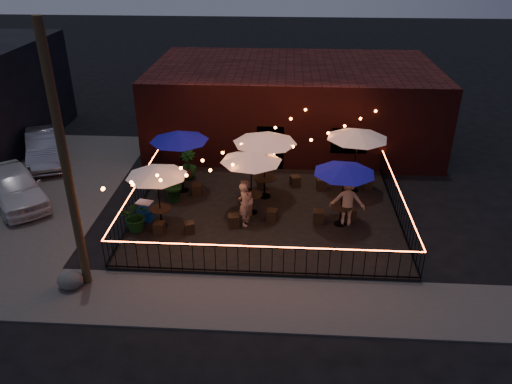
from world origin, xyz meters
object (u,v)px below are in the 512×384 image
(utility_pole, at_px, (66,167))
(cafe_table_2, at_px, (251,157))
(cafe_table_3, at_px, (265,139))
(boulder, at_px, (70,280))
(cafe_table_5, at_px, (358,135))
(cooler, at_px, (145,211))
(cafe_table_0, at_px, (156,172))
(cafe_table_1, at_px, (179,137))
(cafe_table_4, at_px, (345,169))

(utility_pole, relative_size, cafe_table_2, 2.97)
(cafe_table_3, distance_m, boulder, 8.71)
(cafe_table_3, relative_size, cafe_table_5, 0.95)
(boulder, bearing_deg, cooler, 72.17)
(cafe_table_0, bearing_deg, cafe_table_1, 85.38)
(cafe_table_3, bearing_deg, utility_pole, -131.96)
(cafe_table_0, distance_m, cafe_table_4, 6.60)
(cafe_table_3, xyz_separation_m, cooler, (-4.37, -2.15, -2.15))
(cafe_table_3, bearing_deg, cafe_table_2, -107.81)
(cafe_table_1, bearing_deg, cooler, -110.71)
(cooler, bearing_deg, cafe_table_2, 25.27)
(cafe_table_0, distance_m, cooler, 1.99)
(utility_pole, xyz_separation_m, cafe_table_5, (8.93, 6.64, -1.35))
(cafe_table_1, relative_size, cafe_table_3, 1.06)
(utility_pole, bearing_deg, cafe_table_5, 36.62)
(cafe_table_4, bearing_deg, cafe_table_2, 168.68)
(cafe_table_5, distance_m, cooler, 8.80)
(cafe_table_1, bearing_deg, cafe_table_0, -94.62)
(cafe_table_2, bearing_deg, boulder, -137.36)
(cafe_table_5, bearing_deg, cafe_table_3, -168.05)
(cafe_table_5, bearing_deg, cafe_table_0, -155.41)
(cafe_table_5, relative_size, cooler, 3.87)
(cafe_table_1, relative_size, boulder, 3.48)
(cafe_table_2, bearing_deg, cafe_table_3, 72.19)
(cafe_table_0, bearing_deg, cafe_table_4, 4.77)
(cafe_table_2, height_order, cafe_table_4, cafe_table_2)
(cafe_table_0, distance_m, cafe_table_5, 8.07)
(cafe_table_0, relative_size, cafe_table_4, 1.04)
(cafe_table_4, height_order, cafe_table_5, cafe_table_5)
(cafe_table_3, distance_m, cafe_table_4, 3.55)
(cafe_table_0, distance_m, cafe_table_2, 3.46)
(cafe_table_1, distance_m, cafe_table_5, 7.11)
(utility_pole, relative_size, cafe_table_4, 2.91)
(cafe_table_4, bearing_deg, utility_pole, -154.89)
(cafe_table_2, xyz_separation_m, cafe_table_3, (0.44, 1.36, 0.22))
(cooler, bearing_deg, cafe_table_5, 33.97)
(cafe_table_1, xyz_separation_m, cooler, (-0.93, -2.47, -2.01))
(utility_pole, height_order, cooler, utility_pole)
(cafe_table_3, distance_m, cafe_table_5, 3.74)
(cafe_table_3, bearing_deg, cafe_table_4, -35.00)
(boulder, bearing_deg, cafe_table_4, 25.82)
(cafe_table_3, relative_size, cooler, 3.66)
(utility_pole, distance_m, cafe_table_0, 4.01)
(cafe_table_5, distance_m, boulder, 11.86)
(cafe_table_0, relative_size, cafe_table_1, 0.97)
(cafe_table_2, xyz_separation_m, cafe_table_5, (4.10, 2.14, 0.18))
(cafe_table_0, height_order, cafe_table_5, cafe_table_5)
(cafe_table_0, bearing_deg, cafe_table_2, 20.64)
(cafe_table_5, bearing_deg, cafe_table_2, -152.45)
(cafe_table_4, bearing_deg, cafe_table_0, -175.23)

